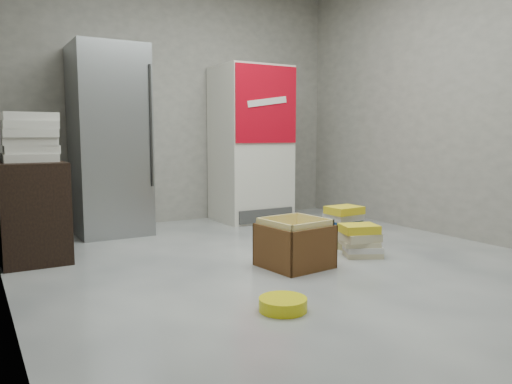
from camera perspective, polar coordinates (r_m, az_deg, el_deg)
The scene contains 10 objects.
ground at distance 3.85m, azimuth 5.46°, elevation -8.75°, with size 5.00×5.00×0.00m, color silver.
room_shell at distance 3.79m, azimuth 5.77°, elevation 18.43°, with size 4.04×5.04×2.82m.
steel_fridge at distance 5.30m, azimuth -16.41°, elevation 5.60°, with size 0.70×0.72×1.90m.
coke_cooler at distance 5.91m, azimuth -0.60°, elevation 5.50°, with size 0.80×0.73×1.80m.
wood_shelf at distance 4.47m, azimuth -24.27°, elevation -1.92°, with size 0.50×0.80×0.80m, color black.
supply_box_stack at distance 4.43m, azimuth -24.47°, elevation 5.72°, with size 0.43×0.43×0.39m.
phonebook_stack_main at distance 4.62m, azimuth 10.03°, elevation -3.88°, with size 0.36×0.28×0.37m.
phonebook_stack_side at distance 4.28m, azimuth 11.87°, elevation -5.44°, with size 0.39×0.36×0.27m.
cardboard_box at distance 3.88m, azimuth 4.43°, elevation -6.28°, with size 0.51×0.51×0.38m.
bucket_lid at distance 2.97m, azimuth 3.10°, elevation -12.69°, with size 0.28×0.28×0.08m, color yellow.
Camera 1 is at (-2.18, -3.01, 1.02)m, focal length 35.00 mm.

